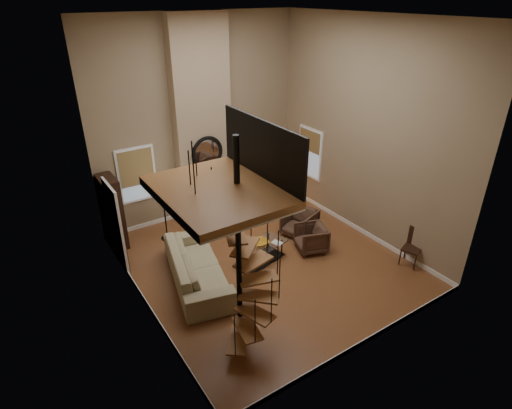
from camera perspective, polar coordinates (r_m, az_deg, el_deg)
ground at (r=10.34m, az=1.23°, el=-7.79°), size 6.00×6.50×0.01m
back_wall at (r=11.73m, az=-7.81°, el=11.27°), size 6.00×0.02×5.50m
front_wall at (r=6.87m, az=16.95°, el=-1.66°), size 6.00×0.02×5.50m
left_wall at (r=7.86m, az=-16.94°, el=2.14°), size 0.02×6.50×5.50m
right_wall at (r=10.94m, az=14.64°, el=9.47°), size 0.02×6.50×5.50m
ceiling at (r=8.48m, az=1.63°, el=24.29°), size 6.00×6.50×0.01m
baseboard_back at (r=12.72m, az=-7.03°, el=-0.46°), size 6.00×0.02×0.12m
baseboard_front at (r=8.46m, az=14.34°, el=-17.80°), size 6.00×0.02×0.12m
baseboard_left at (r=9.29m, az=-14.60°, el=-13.04°), size 0.02×6.50×0.12m
baseboard_right at (r=12.00m, az=13.12°, el=-2.83°), size 0.02×6.50×0.12m
chimney_breast at (r=11.56m, az=-7.38°, el=11.06°), size 1.60×0.38×5.50m
hearth at (r=12.21m, az=-5.60°, el=-1.85°), size 1.50×0.60×0.04m
firebox at (r=12.19m, az=-6.35°, el=0.88°), size 0.95×0.02×0.72m
mantel at (r=11.87m, az=-6.32°, el=3.33°), size 1.70×0.18×0.06m
mirror_frame at (r=11.62m, az=-6.66°, el=7.04°), size 0.94×0.10×0.94m
mirror_disc at (r=11.63m, az=-6.68°, el=7.05°), size 0.80×0.01×0.80m
vase_left at (r=11.63m, az=-8.85°, el=3.47°), size 0.24×0.24×0.25m
vase_right at (r=12.11m, az=-3.92°, el=4.62°), size 0.20×0.20×0.21m
window_back at (r=11.43m, az=-15.96°, el=4.02°), size 1.02×0.06×1.52m
window_right at (r=12.63m, az=7.38°, el=7.10°), size 0.06×1.02×1.52m
entry_door at (r=10.20m, az=-18.54°, el=-2.91°), size 0.10×1.05×2.16m
loft at (r=6.45m, az=-4.48°, el=2.44°), size 1.70×2.20×1.09m
spiral_stair at (r=7.29m, az=-2.29°, el=-7.47°), size 1.47×1.47×4.06m
hutch at (r=11.13m, az=-19.04°, el=-0.96°), size 0.39×0.84×1.87m
sofa at (r=9.59m, az=-8.15°, el=-8.34°), size 1.67×2.91×0.80m
armchair_near at (r=11.36m, az=6.17°, el=-2.33°), size 1.03×1.02×0.74m
armchair_far at (r=10.68m, az=7.88°, el=-4.54°), size 0.93×0.92×0.67m
coffee_table at (r=10.20m, az=0.70°, el=-6.37°), size 1.42×0.93×0.48m
bowl at (r=10.12m, az=0.55°, el=-5.23°), size 0.41×0.41×0.10m
book at (r=10.17m, az=2.82°, el=-5.32°), size 0.26×0.30×0.02m
floor_lamp at (r=10.82m, az=-12.70°, el=1.88°), size 0.37×0.37×1.70m
accent_lamp at (r=13.07m, az=0.36°, el=1.49°), size 0.13×0.13×0.47m
side_chair at (r=10.68m, az=20.70°, el=-5.13°), size 0.53×0.51×0.91m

